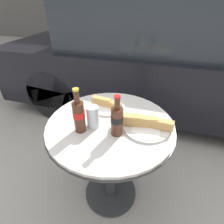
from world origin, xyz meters
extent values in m
plane|color=#A8A093|center=(0.00, 0.00, 0.00)|extent=(30.00, 30.00, 0.00)
cylinder|color=#333333|center=(0.00, 0.00, 0.01)|extent=(0.40, 0.40, 0.02)
cylinder|color=#333333|center=(0.00, 0.00, 0.36)|extent=(0.08, 0.08, 0.67)
cylinder|color=#333333|center=(0.00, 0.00, 0.69)|extent=(0.75, 0.75, 0.01)
cylinder|color=beige|center=(0.00, 0.00, 0.70)|extent=(0.74, 0.74, 0.02)
cylinder|color=#4C2819|center=(0.06, -0.08, 0.79)|extent=(0.06, 0.06, 0.16)
cylinder|color=black|center=(0.06, -0.08, 0.81)|extent=(0.06, 0.06, 0.03)
cylinder|color=#4C2819|center=(0.06, -0.08, 0.90)|extent=(0.03, 0.03, 0.06)
cylinder|color=red|center=(0.06, -0.08, 0.94)|extent=(0.03, 0.03, 0.01)
cylinder|color=#4C2819|center=(-0.14, -0.11, 0.80)|extent=(0.06, 0.06, 0.17)
cylinder|color=red|center=(-0.14, -0.11, 0.82)|extent=(0.06, 0.06, 0.04)
cylinder|color=#4C2819|center=(-0.14, -0.11, 0.92)|extent=(0.03, 0.03, 0.07)
cylinder|color=gold|center=(-0.14, -0.11, 0.96)|extent=(0.03, 0.03, 0.01)
cylinder|color=#C68923|center=(-0.08, -0.06, 0.76)|extent=(0.06, 0.06, 0.10)
cylinder|color=silver|center=(-0.08, -0.06, 0.78)|extent=(0.07, 0.07, 0.13)
cylinder|color=silver|center=(-0.06, 0.15, 0.72)|extent=(0.22, 0.22, 0.01)
cube|color=white|center=(-0.06, 0.15, 0.73)|extent=(0.19, 0.19, 0.00)
cube|color=tan|center=(-0.11, 0.15, 0.75)|extent=(0.13, 0.05, 0.05)
cube|color=tan|center=(-0.02, 0.14, 0.75)|extent=(0.12, 0.06, 0.04)
cylinder|color=silver|center=(0.21, 0.01, 0.72)|extent=(0.26, 0.26, 0.01)
cube|color=white|center=(0.21, 0.01, 0.73)|extent=(0.16, 0.16, 0.00)
cube|color=tan|center=(0.11, 0.00, 0.76)|extent=(0.15, 0.07, 0.06)
cube|color=tan|center=(0.21, 0.01, 0.76)|extent=(0.12, 0.06, 0.05)
cube|color=tan|center=(0.29, 0.01, 0.75)|extent=(0.11, 0.04, 0.05)
cube|color=black|center=(0.23, 1.63, 0.50)|extent=(3.86, 1.77, 0.65)
cube|color=#23282D|center=(0.04, 1.63, 1.08)|extent=(1.85, 1.56, 0.52)
cylinder|color=black|center=(-0.97, 2.41, 0.32)|extent=(0.64, 0.21, 0.64)
cylinder|color=black|center=(-0.97, 0.85, 0.32)|extent=(0.64, 0.21, 0.64)
camera|label=1|loc=(0.24, -0.78, 1.34)|focal=28.00mm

